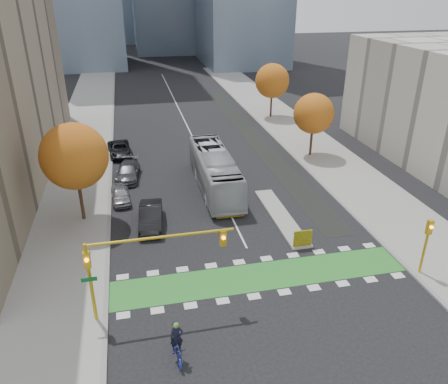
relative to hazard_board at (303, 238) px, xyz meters
name	(u,v)px	position (x,y,z in m)	size (l,w,h in m)	color
ground	(267,290)	(-4.00, -4.20, -0.80)	(300.00, 300.00, 0.00)	black
sidewalk_west	(74,182)	(-17.50, 15.80, -0.73)	(7.00, 120.00, 0.15)	gray
sidewalk_east	(330,160)	(9.50, 15.80, -0.73)	(7.00, 120.00, 0.15)	gray
curb_west	(111,179)	(-14.00, 15.80, -0.73)	(0.30, 120.00, 0.16)	gray
curb_east	(300,163)	(6.00, 15.80, -0.73)	(0.30, 120.00, 0.16)	gray
bike_crossing	(261,276)	(-4.00, -2.70, -0.79)	(20.00, 3.00, 0.01)	#2B842B
centre_line	(184,119)	(-4.00, 35.80, -0.80)	(0.15, 70.00, 0.01)	silver
bike_lane_paint	(252,136)	(3.50, 25.80, -0.80)	(2.50, 50.00, 0.01)	black
median_island	(281,216)	(0.00, 4.80, -0.72)	(1.60, 10.00, 0.16)	gray
hazard_board	(303,238)	(0.00, 0.00, 0.00)	(1.40, 0.12, 1.30)	yellow
tree_west	(74,156)	(-16.00, 7.80, 4.82)	(5.20, 5.20, 8.22)	#332114
tree_east_near	(314,114)	(8.00, 17.80, 4.06)	(4.40, 4.40, 7.08)	#332114
tree_east_far	(272,81)	(8.50, 33.80, 4.44)	(4.80, 4.80, 7.65)	#332114
traffic_signal_west	(136,257)	(-11.93, -4.71, 3.23)	(8.53, 0.56, 5.20)	#BF9914
traffic_signal_east	(427,239)	(6.50, -4.71, 1.93)	(0.35, 0.43, 4.10)	#BF9914
cyclist	(177,347)	(-10.25, -8.57, 0.01)	(0.90, 2.14, 2.42)	navy
bus	(215,170)	(-4.22, 11.62, 1.00)	(3.03, 12.95, 3.61)	#B3B7BC
parked_car_a	(121,194)	(-13.00, 10.70, -0.13)	(1.59, 3.96, 1.35)	#949499
parked_car_b	(151,216)	(-10.65, 5.70, 0.04)	(1.77, 5.07, 1.67)	black
parked_car_c	(128,171)	(-12.24, 15.70, -0.05)	(2.11, 5.18, 1.50)	#46454A
parked_car_d	(120,149)	(-13.00, 22.56, -0.07)	(2.42, 5.26, 1.46)	black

